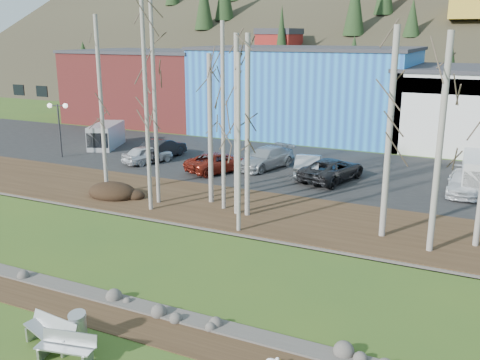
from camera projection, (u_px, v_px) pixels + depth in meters
The scene contains 33 objects.
ground at pixel (77, 351), 16.51m from camera, with size 200.00×200.00×0.00m, color #34541D.
dirt_strip at pixel (119, 319), 18.33m from camera, with size 80.00×1.80×0.03m, color #382616.
near_bank_rocks at pixel (137, 307), 19.21m from camera, with size 80.00×0.80×0.50m, color #47423D, non-canonical shape.
river at pixel (195, 264), 22.77m from camera, with size 80.00×8.00×0.90m, color #131E31, non-canonical shape.
far_bank_rocks at pixel (237, 233), 26.34m from camera, with size 80.00×0.80×0.46m, color #47423D, non-canonical shape.
far_bank at pixel (262, 212), 29.10m from camera, with size 80.00×7.00×0.15m, color #382616.
parking_lot at pixel (320, 170), 38.23m from camera, with size 80.00×14.00×0.14m, color black.
building_brick at pixel (152, 86), 59.41m from camera, with size 16.32×12.24×7.80m.
building_blue at pixel (306, 91), 51.83m from camera, with size 20.40×12.24×8.30m.
bench_intact at pixel (66, 347), 15.92m from camera, with size 1.85×0.88×0.89m.
bench_damaged at pixel (52, 332), 16.77m from camera, with size 1.98×0.83×0.86m.
litter_bin at pixel (78, 329), 16.86m from camera, with size 0.54×0.54×0.94m, color #B4B7B9.
dirt_mound at pixel (112, 191), 31.71m from camera, with size 3.12×2.20×0.61m, color black.
birch_0 at pixel (101, 108), 30.81m from camera, with size 0.23×0.23×10.38m.
birch_1 at pixel (155, 105), 29.19m from camera, with size 0.21×0.21×11.17m.
birch_2 at pixel (210, 130), 29.66m from camera, with size 0.27×0.27×8.33m.
birch_3 at pixel (146, 107), 27.95m from camera, with size 0.22×0.22×11.29m.
birch_4 at pixel (237, 127), 27.54m from camera, with size 0.27×0.27×9.38m.
birch_5 at pixel (223, 119), 28.28m from camera, with size 0.21×0.21×9.98m.
birch_6 at pixel (239, 145), 25.15m from camera, with size 0.20×0.20×8.53m.
birch_7 at pixel (440, 146), 22.58m from camera, with size 0.28×0.28×9.48m.
birch_8 at pixel (389, 135), 24.30m from camera, with size 0.29×0.29×9.72m.
birch_10 at pixel (248, 128), 27.28m from camera, with size 0.27×0.27×9.38m.
street_lamp at pixel (58, 115), 41.11m from camera, with size 1.53×0.81×4.21m.
car_0 at pixel (148, 154), 39.87m from camera, with size 1.58×3.93×1.34m, color white.
car_1 at pixel (162, 148), 41.37m from camera, with size 1.61×4.61×1.52m, color black.
car_2 at pixel (219, 162), 37.34m from camera, with size 2.24×4.87×1.35m, color maroon.
car_3 at pixel (265, 158), 38.32m from camera, with size 2.08×5.11×1.48m, color #A1A6A9.
car_4 at pixel (308, 165), 36.18m from camera, with size 1.60×4.58×1.51m, color #B3B2B5.
car_5 at pixel (332, 169), 35.05m from camera, with size 2.46×5.34×1.48m, color #28282B.
car_6 at pixel (464, 183), 32.24m from camera, with size 1.86×4.58×1.33m, color silver.
van_white at pixel (480, 174), 32.45m from camera, with size 2.36×5.09×2.18m.
van_grey at pixel (106, 136), 45.22m from camera, with size 3.36×4.90×1.98m.
Camera 1 is at (10.85, -10.90, 9.47)m, focal length 40.00 mm.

